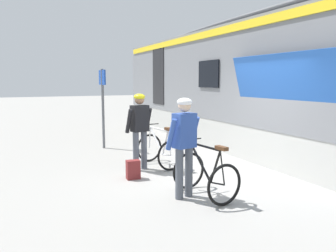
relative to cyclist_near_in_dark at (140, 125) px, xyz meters
name	(u,v)px	position (x,y,z in m)	size (l,w,h in m)	color
ground_plane	(213,177)	(1.20, -1.24, -1.05)	(80.00, 80.00, 0.00)	gray
cyclist_near_in_dark	(140,125)	(0.00, 0.00, 0.00)	(0.65, 0.39, 1.76)	#4C515B
cyclist_far_in_blue	(184,139)	(0.07, -2.08, 0.00)	(0.65, 0.40, 1.76)	#4C515B
bicycle_near_white	(160,150)	(0.55, 0.13, -0.65)	(0.84, 1.15, 0.99)	black
bicycle_far_black	(206,175)	(0.43, -2.21, -0.65)	(0.83, 1.15, 0.99)	black
backpack_on_platform	(133,170)	(-0.39, -0.64, -0.85)	(0.28, 0.18, 0.40)	maroon
platform_sign_post	(103,95)	(-0.16, 2.83, 0.57)	(0.08, 0.70, 2.40)	#595B60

